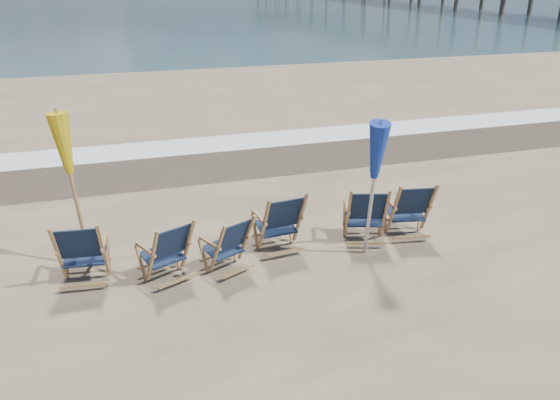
% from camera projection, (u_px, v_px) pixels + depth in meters
% --- Properties ---
extents(surf_foam, '(200.00, 1.40, 0.01)m').
position_uv_depth(surf_foam, '(210.00, 144.00, 13.95)').
color(surf_foam, silver).
rests_on(surf_foam, ground).
extents(wet_sand_strip, '(200.00, 2.60, 0.00)m').
position_uv_depth(wet_sand_strip, '(222.00, 162.00, 12.63)').
color(wet_sand_strip, '#42362A').
rests_on(wet_sand_strip, ground).
extents(beach_chair_0, '(0.75, 0.82, 1.05)m').
position_uv_depth(beach_chair_0, '(103.00, 252.00, 7.49)').
color(beach_chair_0, '#121D36').
rests_on(beach_chair_0, ground).
extents(beach_chair_1, '(0.87, 0.91, 0.99)m').
position_uv_depth(beach_chair_1, '(188.00, 246.00, 7.71)').
color(beach_chair_1, '#121D36').
rests_on(beach_chair_1, ground).
extents(beach_chair_2, '(0.82, 0.86, 0.93)m').
position_uv_depth(beach_chair_2, '(247.00, 240.00, 7.96)').
color(beach_chair_2, '#121D36').
rests_on(beach_chair_2, ground).
extents(beach_chair_3, '(0.75, 0.83, 1.06)m').
position_uv_depth(beach_chair_3, '(300.00, 221.00, 8.43)').
color(beach_chair_3, '#121D36').
rests_on(beach_chair_3, ground).
extents(beach_chair_4, '(0.86, 0.92, 1.05)m').
position_uv_depth(beach_chair_4, '(385.00, 216.00, 8.61)').
color(beach_chair_4, '#121D36').
rests_on(beach_chair_4, ground).
extents(beach_chair_5, '(0.79, 0.86, 1.05)m').
position_uv_depth(beach_chair_5, '(429.00, 210.00, 8.83)').
color(beach_chair_5, '#121D36').
rests_on(beach_chair_5, ground).
extents(umbrella_yellow, '(0.30, 0.30, 2.32)m').
position_uv_depth(umbrella_yellow, '(69.00, 152.00, 7.50)').
color(umbrella_yellow, '#A5774A').
rests_on(umbrella_yellow, ground).
extents(umbrella_blue, '(0.30, 0.30, 2.22)m').
position_uv_depth(umbrella_blue, '(375.00, 154.00, 7.74)').
color(umbrella_blue, '#A5A5AD').
rests_on(umbrella_blue, ground).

